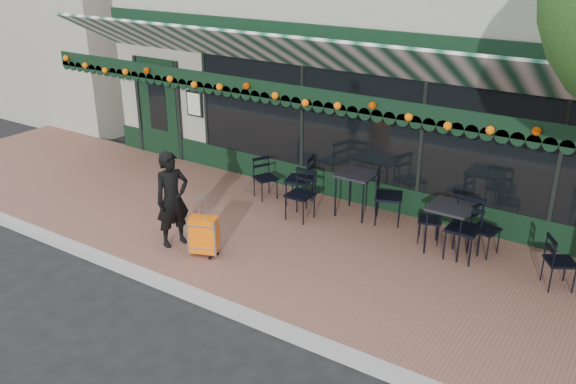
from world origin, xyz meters
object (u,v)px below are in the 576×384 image
Objects in this scene: cafe_table_b at (357,177)px; chair_a_front at (464,229)px; suitcase at (204,235)px; woman at (172,199)px; chair_solo at (265,178)px; cafe_table_a at (450,211)px; chair_a_right at (485,230)px; chair_a_extra at (560,262)px; chair_b_right at (389,197)px; chair_b_left at (299,180)px; chair_a_left at (430,220)px; chair_b_front at (300,195)px.

cafe_table_b is 2.20m from chair_a_front.
chair_a_front is at bearing -14.29° from cafe_table_b.
chair_a_front is at bearing 10.34° from suitcase.
chair_solo is at bearing 16.55° from woman.
chair_a_right is (0.50, 0.25, -0.30)m from cafe_table_a.
chair_a_extra is 0.82× the size of chair_b_right.
chair_b_left reaches higher than chair_solo.
cafe_table_b is 2.39m from chair_a_right.
woman is 2.00× the size of cafe_table_a.
cafe_table_b is 0.99× the size of chair_a_right.
chair_a_extra is at bearing -9.90° from cafe_table_b.
chair_a_left is at bearing -129.71° from chair_b_right.
chair_solo is at bearing -171.35° from cafe_table_b.
woman is 4.36m from cafe_table_a.
chair_b_front is 1.13× the size of chair_solo.
chair_a_left is at bearing -10.50° from cafe_table_b.
woman reaches higher than chair_b_right.
cafe_table_b is (-1.86, 0.45, 0.01)m from cafe_table_a.
woman reaches higher than suitcase.
chair_a_left is at bearing 49.38° from chair_a_extra.
chair_a_left is (3.40, 2.36, -0.41)m from woman.
chair_a_left is (2.76, 2.38, 0.04)m from suitcase.
woman reaches higher than chair_a_left.
suitcase is 1.32× the size of chair_a_left.
chair_a_extra is at bearing -50.26° from woman.
chair_b_front is (-0.73, -0.71, -0.27)m from cafe_table_b.
woman is at bearing -121.56° from chair_b_front.
chair_a_extra is (1.69, -0.17, -0.31)m from cafe_table_a.
woman is 1.98× the size of chair_a_extra.
chair_a_front is at bearing 49.93° from chair_a_left.
suitcase is 1.25× the size of chair_solo.
chair_solo is (-3.65, 0.17, -0.31)m from cafe_table_a.
cafe_table_a is 2.62m from chair_b_front.
woman reaches higher than chair_solo.
woman reaches higher than chair_a_front.
chair_a_front is (0.26, -0.10, -0.21)m from cafe_table_a.
cafe_table_b is 3.62m from chair_a_extra.
chair_b_front is (0.54, 1.95, 0.12)m from suitcase.
chair_b_right is at bearing 80.39° from chair_b_left.
chair_a_right is at bearing -4.75° from cafe_table_b.
chair_a_left is at bearing -35.79° from woman.
chair_solo is (-5.34, 0.35, -0.00)m from chair_a_extra.
chair_a_front is (3.40, 2.12, 0.16)m from suitcase.
chair_b_left is (0.81, 2.48, -0.31)m from woman.
chair_b_front is at bearing -175.36° from chair_a_front.
cafe_table_a is 0.52m from chair_a_left.
chair_b_left is at bearing 101.40° from chair_a_right.
woman is 1.76× the size of chair_b_front.
chair_a_right is at bearing 26.58° from cafe_table_a.
chair_b_front is at bearing -96.43° from chair_a_left.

